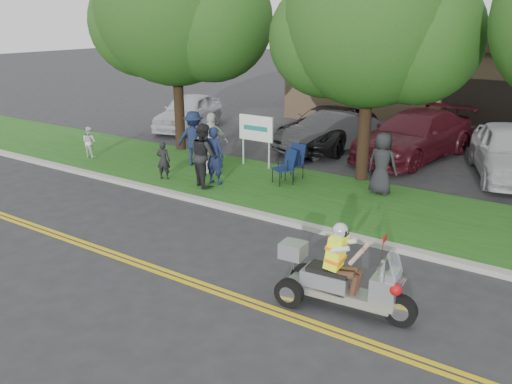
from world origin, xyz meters
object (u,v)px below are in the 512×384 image
Objects in this scene: trike_scooter at (340,280)px; parked_car_far_right at (511,151)px; spectator_adult_mid at (204,155)px; spectator_adult_right at (212,144)px; lawn_chair_a at (286,164)px; parked_car_right at (414,135)px; parked_car_far_left at (189,112)px; lawn_chair_b at (295,159)px; spectator_adult_left at (215,156)px; parked_car_left at (330,133)px; parked_car_mid at (326,128)px.

parked_car_far_right reaches higher than trike_scooter.
spectator_adult_mid is 1.28m from spectator_adult_right.
lawn_chair_a is 0.18× the size of parked_car_right.
lawn_chair_a is 0.54× the size of spectator_adult_right.
spectator_adult_mid is at bearing -63.22° from parked_car_far_left.
lawn_chair_b is 2.57m from spectator_adult_right.
parked_car_left is (0.81, 5.67, -0.23)m from spectator_adult_left.
lawn_chair_a is at bearing -48.39° from parked_car_far_left.
spectator_adult_mid is at bearing -118.93° from lawn_chair_b.
trike_scooter is 10.06m from parked_car_far_right.
lawn_chair_b is 0.57× the size of spectator_adult_mid.
parked_car_left is at bearing -125.39° from spectator_adult_right.
lawn_chair_b reaches higher than lawn_chair_a.
spectator_adult_left is at bearing 114.49° from spectator_adult_right.
spectator_adult_left reaches higher than parked_car_far_left.
lawn_chair_b is at bearing -55.95° from parked_car_left.
trike_scooter is 2.34× the size of lawn_chair_b.
trike_scooter is at bearing -43.83° from lawn_chair_b.
spectator_adult_left is 0.93× the size of spectator_adult_mid.
parked_car_far_left is at bearing 161.98° from lawn_chair_b.
parked_car_far_right is (5.21, 4.00, 0.15)m from lawn_chair_b.
lawn_chair_a is 2.38m from spectator_adult_mid.
spectator_adult_mid is 8.72m from parked_car_far_left.
spectator_adult_left reaches higher than parked_car_right.
spectator_adult_left is at bearing -108.58° from parked_car_right.
parked_car_left is 0.77× the size of parked_car_right.
spectator_adult_left is at bearing 139.94° from trike_scooter.
trike_scooter is 2.38× the size of lawn_chair_a.
parked_car_right is at bearing -120.20° from spectator_adult_left.
parked_car_far_right is at bearing -164.21° from spectator_adult_right.
spectator_adult_mid reaches higher than trike_scooter.
lawn_chair_a is 0.63m from lawn_chair_b.
parked_car_right is (1.93, 5.30, 0.13)m from lawn_chair_a.
parked_car_right reaches higher than parked_car_left.
parked_car_left is at bearing -71.16° from spectator_adult_mid.
lawn_chair_b is at bearing -101.09° from spectator_adult_mid.
parked_car_mid is 6.52m from parked_car_far_right.
parked_car_far_left reaches higher than parked_car_mid.
parked_car_far_right reaches higher than parked_car_far_left.
trike_scooter reaches higher than parked_car_left.
lawn_chair_b is at bearing -132.33° from spectator_adult_left.
trike_scooter is 1.34× the size of spectator_adult_mid.
spectator_adult_right is 0.38× the size of parked_car_far_right.
parked_car_mid is (0.44, 6.64, -0.27)m from spectator_adult_mid.
parked_car_far_right reaches higher than parked_car_left.
parked_car_mid reaches higher than lawn_chair_a.
parked_car_left is at bearing 161.18° from parked_car_far_right.
parked_car_left is 0.82× the size of parked_car_mid.
parked_car_far_left is at bearing 179.00° from lawn_chair_a.
parked_car_mid is (-5.71, 10.52, 0.18)m from trike_scooter.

